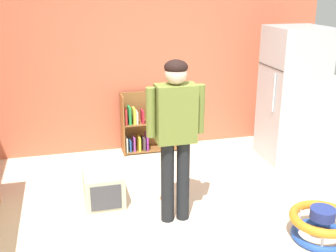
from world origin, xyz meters
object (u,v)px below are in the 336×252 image
object	(u,v)px
refrigerator	(292,95)
standing_person	(176,127)
bookshelf	(146,125)
pet_carrier	(103,186)
baby_walker	(321,224)

from	to	relation	value
refrigerator	standing_person	xyz separation A→B (m)	(-1.93, -1.19, 0.10)
bookshelf	standing_person	size ratio (longest dim) A/B	0.52
refrigerator	pet_carrier	bearing A→B (deg)	-166.28
bookshelf	pet_carrier	size ratio (longest dim) A/B	1.54
refrigerator	standing_person	size ratio (longest dim) A/B	1.08
bookshelf	baby_walker	size ratio (longest dim) A/B	1.41
baby_walker	pet_carrier	size ratio (longest dim) A/B	1.09
refrigerator	baby_walker	size ratio (longest dim) A/B	2.95
refrigerator	baby_walker	xyz separation A→B (m)	(-0.70, -1.87, -0.73)
baby_walker	pet_carrier	xyz separation A→B (m)	(-1.90, 1.24, 0.02)
pet_carrier	baby_walker	bearing A→B (deg)	-32.97
standing_person	pet_carrier	distance (m)	1.19
pet_carrier	standing_person	bearing A→B (deg)	-39.61
pet_carrier	bookshelf	bearing A→B (deg)	60.92
bookshelf	refrigerator	bearing A→B (deg)	-21.26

